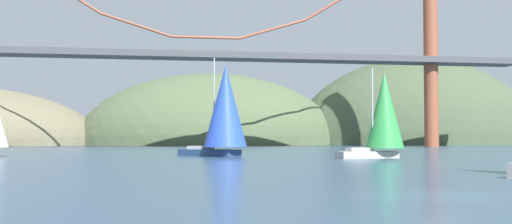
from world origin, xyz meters
TOP-DOWN VIEW (x-y plane):
  - ground_plane at (0.00, 0.00)m, footprint 360.00×360.00m
  - headland_center at (5.00, 135.00)m, footprint 66.01×44.00m
  - headland_right at (60.00, 135.00)m, footprint 66.67×44.00m
  - suspension_bridge at (-0.00, 95.00)m, footprint 126.00×6.00m
  - sailboat_green_sail at (12.62, 37.90)m, footprint 7.27×4.35m
  - sailboat_blue_spinnaker at (-2.53, 45.08)m, footprint 8.17×8.55m

SIDE VIEW (x-z plane):
  - ground_plane at x=0.00m, z-range 0.00..0.00m
  - headland_center at x=5.00m, z-range -17.82..17.82m
  - headland_right at x=60.00m, z-range -22.82..22.82m
  - sailboat_green_sail at x=12.62m, z-range -0.01..8.96m
  - sailboat_blue_spinnaker at x=-2.53m, z-range -0.28..10.47m
  - suspension_bridge at x=0.00m, z-range -2.74..41.75m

